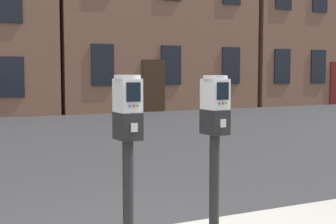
# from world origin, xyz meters

# --- Properties ---
(parking_meter_near_kerb) EXTENTS (0.23, 0.26, 1.47)m
(parking_meter_near_kerb) POSITION_xyz_m (-0.12, -0.33, 1.16)
(parking_meter_near_kerb) COLOR black
(parking_meter_near_kerb) RESTS_ON sidewalk_slab
(parking_meter_twin_adjacent) EXTENTS (0.23, 0.26, 1.47)m
(parking_meter_twin_adjacent) POSITION_xyz_m (0.70, -0.33, 1.15)
(parking_meter_twin_adjacent) COLOR black
(parking_meter_twin_adjacent) RESTS_ON sidewalk_slab
(townhouse_brick_corner) EXTENTS (6.56, 6.38, 10.18)m
(townhouse_brick_corner) POSITION_xyz_m (15.18, 16.98, 5.09)
(townhouse_brick_corner) COLOR brown
(townhouse_brick_corner) RESTS_ON ground_plane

